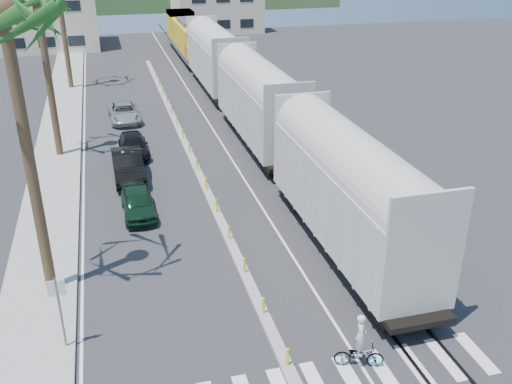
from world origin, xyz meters
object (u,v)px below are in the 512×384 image
(cyclist, at_px, (359,350))
(car_lead, at_px, (138,203))
(car_second, at_px, (128,165))
(street_sign, at_px, (59,303))

(cyclist, bearing_deg, car_lead, 43.51)
(car_second, bearing_deg, cyclist, -71.75)
(car_lead, bearing_deg, car_second, 90.80)
(street_sign, relative_size, car_second, 0.59)
(street_sign, height_order, car_second, street_sign)
(street_sign, distance_m, car_second, 15.42)
(street_sign, height_order, cyclist, street_sign)
(car_lead, relative_size, cyclist, 1.95)
(street_sign, bearing_deg, car_lead, 71.57)
(street_sign, xyz_separation_m, car_second, (3.15, 15.05, -1.15))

